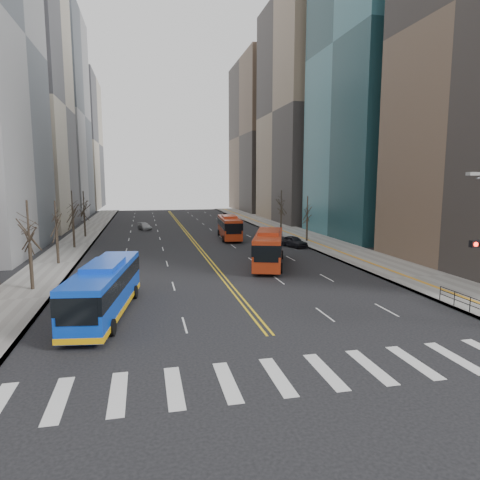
# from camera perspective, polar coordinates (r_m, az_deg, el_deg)

# --- Properties ---
(ground) EXTENTS (220.00, 220.00, 0.00)m
(ground) POSITION_cam_1_polar(r_m,az_deg,el_deg) (21.12, 8.21, -17.26)
(ground) COLOR black
(sidewalk_right) EXTENTS (7.00, 130.00, 0.15)m
(sidewalk_right) POSITION_cam_1_polar(r_m,az_deg,el_deg) (67.97, 8.51, 0.48)
(sidewalk_right) COLOR gray
(sidewalk_right) RESTS_ON ground
(sidewalk_left) EXTENTS (5.00, 130.00, 0.15)m
(sidewalk_left) POSITION_cam_1_polar(r_m,az_deg,el_deg) (64.13, -21.12, -0.44)
(sidewalk_left) COLOR gray
(sidewalk_left) RESTS_ON ground
(crosswalk) EXTENTS (26.70, 4.00, 0.01)m
(crosswalk) POSITION_cam_1_polar(r_m,az_deg,el_deg) (21.11, 8.21, -17.24)
(crosswalk) COLOR silver
(crosswalk) RESTS_ON ground
(centerline) EXTENTS (0.55, 100.00, 0.01)m
(centerline) POSITION_cam_1_polar(r_m,az_deg,el_deg) (73.66, -7.19, 1.04)
(centerline) COLOR gold
(centerline) RESTS_ON ground
(office_towers) EXTENTS (83.00, 134.00, 58.00)m
(office_towers) POSITION_cam_1_polar(r_m,az_deg,el_deg) (87.85, -8.29, 17.82)
(office_towers) COLOR gray
(office_towers) RESTS_ON ground
(pedestrian_railing) EXTENTS (0.06, 6.06, 1.02)m
(pedestrian_railing) POSITION_cam_1_polar(r_m,az_deg,el_deg) (32.93, 28.35, -7.28)
(pedestrian_railing) COLOR black
(pedestrian_railing) RESTS_ON sidewalk_right
(street_trees) EXTENTS (35.20, 47.20, 7.60)m
(street_trees) POSITION_cam_1_polar(r_m,az_deg,el_deg) (52.49, -12.92, 3.39)
(street_trees) COLOR #2E231C
(street_trees) RESTS_ON ground
(blue_bus) EXTENTS (4.39, 12.58, 3.58)m
(blue_bus) POSITION_cam_1_polar(r_m,az_deg,el_deg) (29.91, -17.59, -6.08)
(blue_bus) COLOR blue
(blue_bus) RESTS_ON ground
(red_bus_near) EXTENTS (6.38, 11.98, 3.71)m
(red_bus_near) POSITION_cam_1_polar(r_m,az_deg,el_deg) (44.89, 3.87, -0.81)
(red_bus_near) COLOR #A62D11
(red_bus_near) RESTS_ON ground
(red_bus_far) EXTENTS (3.50, 11.39, 3.56)m
(red_bus_far) POSITION_cam_1_polar(r_m,az_deg,el_deg) (65.03, -1.44, 1.91)
(red_bus_far) COLOR #A62D11
(red_bus_far) RESTS_ON ground
(car_white) EXTENTS (2.38, 4.63, 1.45)m
(car_white) POSITION_cam_1_polar(r_m,az_deg,el_deg) (30.05, -17.63, -8.29)
(car_white) COLOR silver
(car_white) RESTS_ON ground
(car_dark_mid) EXTENTS (3.15, 4.71, 1.49)m
(car_dark_mid) POSITION_cam_1_polar(r_m,az_deg,el_deg) (57.65, 7.17, -0.19)
(car_dark_mid) COLOR black
(car_dark_mid) RESTS_ON ground
(car_silver) EXTENTS (2.82, 4.53, 1.22)m
(car_silver) POSITION_cam_1_polar(r_m,az_deg,el_deg) (78.44, -12.59, 1.78)
(car_silver) COLOR gray
(car_silver) RESTS_ON ground
(car_dark_far) EXTENTS (2.10, 4.25, 1.16)m
(car_dark_far) POSITION_cam_1_polar(r_m,az_deg,el_deg) (100.58, -2.13, 3.31)
(car_dark_far) COLOR black
(car_dark_far) RESTS_ON ground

